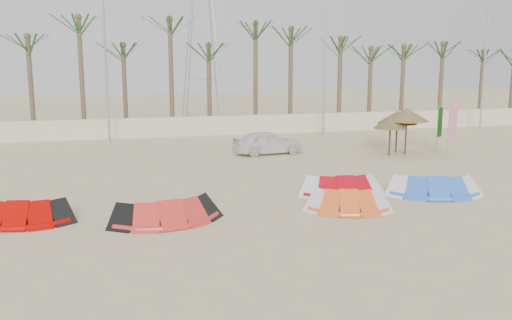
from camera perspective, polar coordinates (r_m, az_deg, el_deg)
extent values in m
plane|color=#D7C785|center=(17.80, 4.52, -7.69)|extent=(120.00, 120.00, 0.00)
cube|color=beige|center=(38.72, -5.50, 3.41)|extent=(60.00, 0.30, 1.30)
cylinder|color=brown|center=(39.63, -11.65, 7.19)|extent=(0.32, 0.32, 6.50)
ellipsoid|color=#194719|center=(39.56, -11.84, 11.89)|extent=(4.00, 4.00, 2.40)
cylinder|color=brown|center=(41.17, 2.51, 7.53)|extent=(0.32, 0.32, 6.50)
ellipsoid|color=#194719|center=(41.11, 2.55, 12.06)|extent=(4.00, 4.00, 2.40)
cylinder|color=brown|center=(44.95, 14.98, 7.46)|extent=(0.32, 0.32, 6.50)
ellipsoid|color=#194719|center=(44.89, 15.18, 11.60)|extent=(4.00, 4.00, 2.40)
cylinder|color=brown|center=(49.23, 23.27, 7.22)|extent=(0.32, 0.32, 6.50)
ellipsoid|color=#194719|center=(49.18, 23.56, 10.99)|extent=(4.00, 4.00, 2.40)
cylinder|color=#A5A8AD|center=(36.04, -14.83, 10.29)|extent=(0.14, 0.14, 11.00)
cylinder|color=#A5A8AD|center=(38.39, 6.91, 10.58)|extent=(0.14, 0.14, 11.00)
cylinder|color=#A5A8AD|center=(44.00, 21.97, 9.92)|extent=(0.14, 0.14, 11.00)
cylinder|color=#B40500|center=(20.50, -22.38, -5.69)|extent=(3.02, 0.67, 0.20)
cube|color=black|center=(20.37, -18.57, -5.09)|extent=(0.76, 1.18, 0.40)
cylinder|color=red|center=(19.34, -8.90, -5.95)|extent=(3.42, 0.88, 0.20)
cube|color=black|center=(19.34, -13.54, -5.66)|extent=(0.81, 1.20, 0.40)
cube|color=black|center=(19.56, -4.38, -5.20)|extent=(0.81, 1.20, 0.40)
cylinder|color=red|center=(22.85, 8.65, -3.31)|extent=(3.02, 0.49, 0.20)
cube|color=silver|center=(22.44, 5.34, -3.10)|extent=(0.70, 1.15, 0.40)
cube|color=silver|center=(23.44, 11.66, -2.68)|extent=(0.70, 1.15, 0.40)
cylinder|color=orange|center=(20.61, 9.18, -4.90)|extent=(2.63, 0.95, 0.20)
cube|color=silver|center=(20.24, 5.91, -4.67)|extent=(0.89, 1.22, 0.40)
cube|color=silver|center=(21.14, 12.12, -4.18)|extent=(0.89, 1.22, 0.40)
cylinder|color=blue|center=(23.63, 17.38, -3.22)|extent=(3.26, 1.10, 0.20)
cube|color=white|center=(22.96, 14.05, -3.07)|extent=(0.88, 1.22, 0.40)
cube|color=white|center=(24.46, 20.30, -2.57)|extent=(0.88, 1.22, 0.40)
cylinder|color=#4C331E|center=(31.96, 13.24, 2.31)|extent=(0.10, 0.10, 2.09)
cone|color=brown|center=(31.85, 13.30, 3.72)|extent=(1.86, 1.86, 0.70)
cylinder|color=#4C331E|center=(32.53, 14.77, 2.71)|extent=(0.10, 0.10, 2.46)
cone|color=olive|center=(32.41, 14.85, 4.42)|extent=(2.40, 2.40, 0.70)
cylinder|color=#4C331E|center=(32.92, 13.88, 2.66)|extent=(0.10, 0.10, 2.25)
cone|color=olive|center=(32.81, 13.95, 4.17)|extent=(2.24, 2.24, 0.70)
cylinder|color=#A5A8AD|center=(31.75, 18.70, 2.96)|extent=(0.04, 0.04, 3.19)
cube|color=#D65D89|center=(31.82, 19.08, 3.65)|extent=(0.42, 0.09, 2.07)
cylinder|color=#A5A8AD|center=(34.23, 17.67, 3.07)|extent=(0.04, 0.04, 2.61)
cube|color=#0A3A0B|center=(34.31, 18.02, 3.60)|extent=(0.39, 0.19, 1.70)
imported|color=white|center=(31.61, 1.17, 1.79)|extent=(4.01, 2.02, 1.31)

